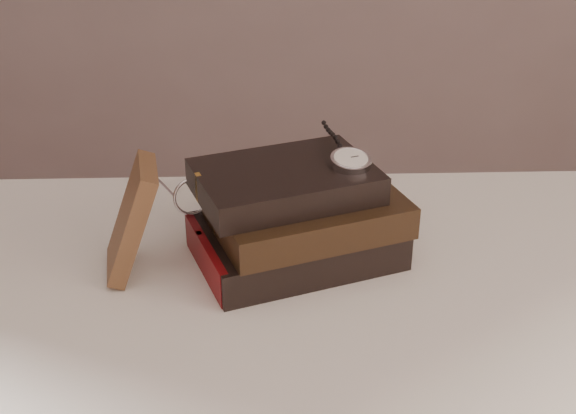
{
  "coord_description": "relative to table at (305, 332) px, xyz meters",
  "views": [
    {
      "loc": [
        -0.05,
        -0.47,
        1.28
      ],
      "look_at": [
        -0.02,
        0.4,
        0.82
      ],
      "focal_mm": 47.1,
      "sensor_mm": 36.0,
      "label": 1
    }
  ],
  "objects": [
    {
      "name": "book_stack",
      "position": [
        -0.01,
        0.05,
        0.15
      ],
      "size": [
        0.3,
        0.25,
        0.13
      ],
      "color": "black",
      "rests_on": "table"
    },
    {
      "name": "pocket_watch",
      "position": [
        0.06,
        0.06,
        0.23
      ],
      "size": [
        0.07,
        0.16,
        0.02
      ],
      "color": "silver",
      "rests_on": "book_stack"
    },
    {
      "name": "table",
      "position": [
        0.0,
        0.0,
        0.0
      ],
      "size": [
        1.0,
        0.6,
        0.75
      ],
      "color": "white",
      "rests_on": "ground"
    },
    {
      "name": "journal",
      "position": [
        -0.22,
        0.02,
        0.17
      ],
      "size": [
        0.09,
        0.11,
        0.15
      ],
      "primitive_type": "cube",
      "rotation": [
        0.0,
        0.36,
        0.17
      ],
      "color": "#432A1A",
      "rests_on": "table"
    },
    {
      "name": "eyeglasses",
      "position": [
        -0.13,
        0.1,
        0.16
      ],
      "size": [
        0.14,
        0.15,
        0.05
      ],
      "color": "silver",
      "rests_on": "book_stack"
    }
  ]
}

